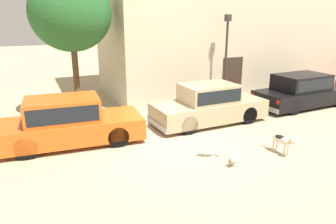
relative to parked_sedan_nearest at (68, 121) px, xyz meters
name	(u,v)px	position (x,y,z in m)	size (l,w,h in m)	color
ground_plane	(170,139)	(3.08, -1.02, -0.76)	(80.00, 80.00, 0.00)	tan
parked_sedan_nearest	(68,121)	(0.00, 0.00, 0.00)	(4.67, 2.09, 1.52)	#D15619
parked_sedan_second	(209,104)	(5.14, -0.06, -0.02)	(4.55, 1.80, 1.51)	tan
parked_sedan_third	(303,90)	(10.18, 0.18, -0.01)	(4.83, 1.92, 1.48)	black
stray_dog_spotted	(283,140)	(5.65, -3.41, -0.32)	(0.26, 1.08, 0.67)	beige
stray_dog_tan	(235,158)	(3.99, -3.34, -0.61)	(0.72, 0.75, 0.35)	beige
stray_cat	(206,154)	(3.50, -2.62, -0.69)	(0.55, 0.38, 0.15)	gray
street_lamp	(226,50)	(6.96, 1.63, 1.79)	(0.22, 0.22, 4.01)	#2D2B28
acacia_tree_left	(71,13)	(0.76, 3.03, 3.29)	(3.10, 2.79, 5.54)	brown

